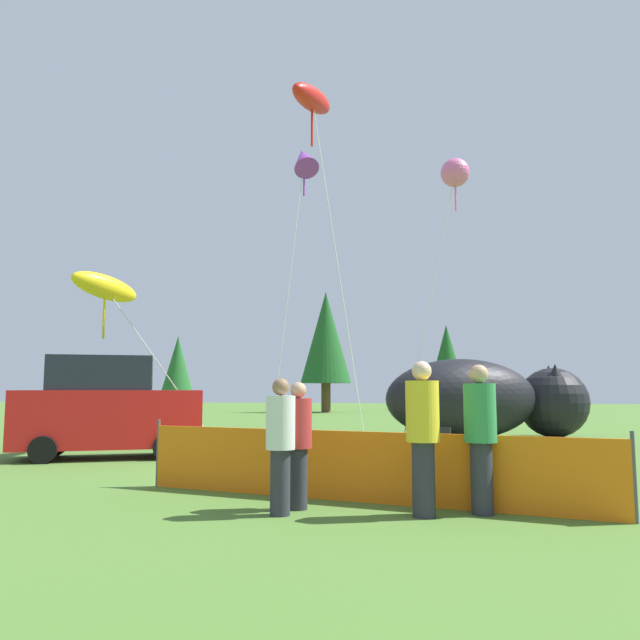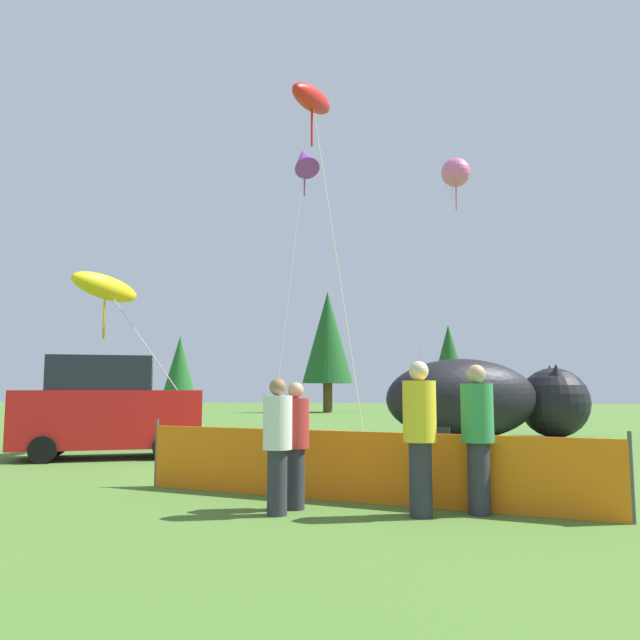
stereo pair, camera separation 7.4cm
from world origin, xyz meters
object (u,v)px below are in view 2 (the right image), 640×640
(parked_car, at_px, (108,409))
(spectator_in_yellow_shirt, at_px, (478,432))
(spectator_in_red_shirt, at_px, (420,431))
(kite_red_lizard, at_px, (312,100))
(spectator_in_blue_shirt, at_px, (296,439))
(kite_pink_octopus, at_px, (456,173))
(inflatable_cat, at_px, (485,402))
(kite_yellow_hero, at_px, (105,288))
(spectator_in_green_shirt, at_px, (277,440))
(kite_purple_delta, at_px, (305,160))
(folding_chair, at_px, (444,445))

(parked_car, bearing_deg, spectator_in_yellow_shirt, -57.34)
(spectator_in_red_shirt, height_order, kite_red_lizard, kite_red_lizard)
(spectator_in_blue_shirt, xyz_separation_m, kite_pink_octopus, (2.71, 12.37, 7.82))
(parked_car, relative_size, inflatable_cat, 0.63)
(kite_red_lizard, bearing_deg, spectator_in_yellow_shirt, -64.04)
(spectator_in_blue_shirt, distance_m, kite_yellow_hero, 9.34)
(parked_car, distance_m, spectator_in_yellow_shirt, 9.48)
(spectator_in_green_shirt, bearing_deg, kite_pink_octopus, 77.44)
(inflatable_cat, xyz_separation_m, kite_purple_delta, (-5.81, -0.37, 8.21))
(parked_car, bearing_deg, spectator_in_red_shirt, -61.33)
(kite_red_lizard, relative_size, kite_purple_delta, 0.98)
(spectator_in_green_shirt, relative_size, kite_yellow_hero, 0.37)
(kite_red_lizard, distance_m, kite_pink_octopus, 6.37)
(folding_chair, xyz_separation_m, kite_yellow_hero, (-8.28, 1.63, 3.63))
(folding_chair, distance_m, kite_yellow_hero, 9.19)
(spectator_in_yellow_shirt, xyz_separation_m, kite_yellow_hero, (-8.63, 6.08, 3.09))
(inflatable_cat, height_order, kite_yellow_hero, kite_yellow_hero)
(spectator_in_red_shirt, bearing_deg, kite_purple_delta, 108.08)
(kite_pink_octopus, bearing_deg, spectator_in_green_shirt, -102.56)
(spectator_in_green_shirt, height_order, kite_pink_octopus, kite_pink_octopus)
(spectator_in_blue_shirt, bearing_deg, parked_car, 136.81)
(inflatable_cat, relative_size, kite_pink_octopus, 0.75)
(kite_yellow_hero, relative_size, kite_red_lizard, 0.47)
(parked_car, bearing_deg, kite_red_lizard, 1.71)
(parked_car, xyz_separation_m, kite_purple_delta, (3.23, 6.74, 8.26))
(folding_chair, relative_size, kite_purple_delta, 0.08)
(parked_car, distance_m, kite_purple_delta, 11.14)
(kite_yellow_hero, bearing_deg, parked_car, -52.66)
(spectator_in_blue_shirt, bearing_deg, inflatable_cat, 74.36)
(spectator_in_red_shirt, relative_size, spectator_in_blue_shirt, 1.16)
(kite_yellow_hero, bearing_deg, spectator_in_blue_shirt, -44.41)
(spectator_in_red_shirt, distance_m, kite_red_lizard, 11.51)
(kite_pink_octopus, bearing_deg, spectator_in_yellow_shirt, -91.65)
(spectator_in_green_shirt, height_order, kite_yellow_hero, kite_yellow_hero)
(parked_car, relative_size, kite_pink_octopus, 0.48)
(kite_yellow_hero, bearing_deg, kite_red_lizard, 13.63)
(inflatable_cat, xyz_separation_m, kite_red_lizard, (-4.66, -4.98, 8.07))
(kite_red_lizard, relative_size, kite_pink_octopus, 1.07)
(spectator_in_green_shirt, xyz_separation_m, kite_red_lizard, (-1.06, 7.79, 8.30))
(inflatable_cat, distance_m, spectator_in_blue_shirt, 12.83)
(kite_pink_octopus, relative_size, kite_purple_delta, 0.91)
(kite_red_lizard, bearing_deg, spectator_in_red_shirt, -69.51)
(folding_chair, xyz_separation_m, inflatable_cat, (1.45, 7.84, 0.69))
(spectator_in_yellow_shirt, relative_size, spectator_in_blue_shirt, 1.13)
(folding_chair, distance_m, spectator_in_green_shirt, 5.41)
(inflatable_cat, height_order, kite_red_lizard, kite_red_lizard)
(inflatable_cat, distance_m, spectator_in_red_shirt, 12.70)
(folding_chair, distance_m, spectator_in_blue_shirt, 4.96)
(spectator_in_green_shirt, bearing_deg, kite_red_lizard, 97.75)
(parked_car, xyz_separation_m, inflatable_cat, (9.04, 7.11, 0.05))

